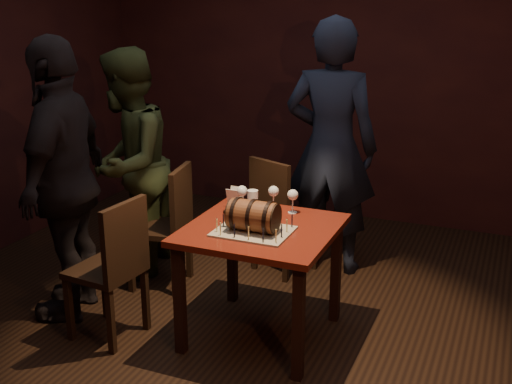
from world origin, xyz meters
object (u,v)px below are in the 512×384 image
(pint_of_ale, at_px, (253,202))
(pub_table, at_px, (262,243))
(person_left_rear, at_px, (128,165))
(wine_glass_mid, at_px, (274,192))
(wine_glass_left, at_px, (242,192))
(chair_left_rear, at_px, (169,220))
(barrel_cake, at_px, (253,216))
(chair_back, at_px, (278,210))
(person_back, at_px, (331,148))
(person_left_front, at_px, (65,180))
(wine_glass_right, at_px, (293,196))
(chair_left_front, at_px, (114,263))

(pint_of_ale, bearing_deg, pub_table, -55.63)
(person_left_rear, bearing_deg, wine_glass_mid, 67.51)
(wine_glass_left, relative_size, chair_left_rear, 0.17)
(barrel_cake, height_order, chair_left_rear, barrel_cake)
(pub_table, xyz_separation_m, chair_back, (-0.26, 0.96, -0.12))
(barrel_cake, distance_m, person_back, 1.33)
(chair_left_rear, height_order, person_left_front, person_left_front)
(pub_table, relative_size, wine_glass_right, 5.59)
(pub_table, xyz_separation_m, person_back, (0.08, 1.22, 0.35))
(chair_back, bearing_deg, wine_glass_right, -61.98)
(pub_table, bearing_deg, chair_back, 104.86)
(wine_glass_mid, relative_size, wine_glass_right, 1.00)
(barrel_cake, relative_size, person_left_rear, 0.20)
(person_back, height_order, person_left_front, person_back)
(barrel_cake, relative_size, wine_glass_mid, 2.17)
(chair_left_rear, bearing_deg, person_left_front, -124.77)
(person_left_rear, bearing_deg, pub_table, 54.04)
(wine_glass_mid, relative_size, person_left_front, 0.09)
(wine_glass_left, bearing_deg, wine_glass_mid, 21.24)
(pub_table, height_order, person_left_rear, person_left_rear)
(person_back, bearing_deg, person_left_front, 42.37)
(wine_glass_left, xyz_separation_m, chair_left_rear, (-0.66, 0.16, -0.35))
(chair_left_rear, xyz_separation_m, person_left_front, (-0.42, -0.60, 0.42))
(pint_of_ale, relative_size, chair_back, 0.16)
(pub_table, height_order, chair_back, chair_back)
(wine_glass_left, distance_m, chair_back, 0.78)
(wine_glass_left, bearing_deg, chair_left_front, -132.02)
(person_left_front, bearing_deg, pub_table, 82.67)
(pub_table, bearing_deg, wine_glass_right, 74.47)
(person_left_rear, bearing_deg, person_left_front, -14.94)
(wine_glass_right, distance_m, chair_back, 0.81)
(wine_glass_left, height_order, person_left_rear, person_left_rear)
(chair_left_rear, xyz_separation_m, person_back, (0.99, 0.79, 0.47))
(pub_table, height_order, barrel_cake, barrel_cake)
(wine_glass_left, relative_size, pint_of_ale, 1.07)
(chair_back, distance_m, person_back, 0.63)
(wine_glass_left, height_order, wine_glass_mid, same)
(wine_glass_left, bearing_deg, person_back, 71.02)
(chair_back, bearing_deg, person_back, 37.58)
(wine_glass_left, height_order, chair_left_front, chair_left_front)
(wine_glass_mid, distance_m, person_back, 0.89)
(pint_of_ale, bearing_deg, chair_back, 97.55)
(pub_table, distance_m, person_left_front, 1.38)
(chair_left_rear, bearing_deg, pub_table, -24.96)
(pint_of_ale, distance_m, chair_left_rear, 0.83)
(chair_back, bearing_deg, wine_glass_left, -89.65)
(pub_table, relative_size, chair_left_rear, 0.97)
(wine_glass_right, height_order, pint_of_ale, wine_glass_right)
(barrel_cake, distance_m, chair_left_rear, 1.10)
(pint_of_ale, height_order, person_back, person_back)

